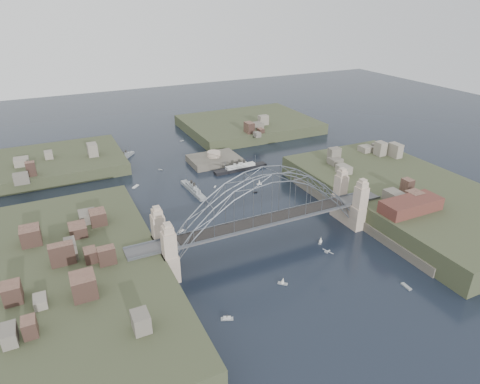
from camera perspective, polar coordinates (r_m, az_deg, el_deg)
name	(u,v)px	position (r m, az deg, el deg)	size (l,w,h in m)	color
ground	(265,244)	(129.43, 3.50, -7.10)	(500.00, 500.00, 0.00)	black
bridge	(266,208)	(123.23, 3.65, -2.27)	(84.00, 13.80, 24.60)	#4D4D4F
shore_west	(67,291)	(116.27, -22.65, -12.41)	(50.50, 90.00, 12.00)	#363D24
shore_east	(404,202)	(161.29, 21.63, -1.23)	(50.50, 90.00, 12.00)	#363D24
headland_nw	(52,167)	(201.71, -24.36, 3.11)	(60.00, 45.00, 9.00)	#363D24
headland_ne	(249,128)	(239.75, 1.18, 8.81)	(70.00, 55.00, 9.50)	#363D24
fort_island	(214,163)	(190.73, -3.58, 3.94)	(22.00, 16.00, 9.40)	#524C41
wharf_shed	(411,205)	(140.50, 22.41, -1.69)	(20.00, 8.00, 4.00)	#592D26
finger_pier	(430,257)	(133.86, 24.59, -8.12)	(4.00, 22.00, 1.40)	#4D4D4F
naval_cruiser_near	(193,190)	(162.71, -6.46, 0.34)	(3.83, 19.23, 5.73)	gray
naval_cruiser_far	(125,157)	(202.40, -15.47, 4.67)	(10.70, 12.40, 4.87)	gray
ocean_liner	(240,168)	(181.87, 0.07, 3.32)	(24.71, 4.04, 6.05)	black
aeroplane	(328,252)	(116.17, 11.93, -8.02)	(1.95, 3.40, 0.51)	#B7BBBF
small_boat_a	(181,231)	(136.52, -8.08, -5.31)	(2.26, 1.74, 1.43)	silver
small_boat_b	(255,192)	(161.23, 2.07, -0.04)	(1.86, 0.85, 0.45)	silver
small_boat_c	(283,282)	(113.10, 5.90, -12.14)	(2.43, 2.43, 2.38)	silver
small_boat_d	(259,182)	(167.83, 2.67, 1.32)	(2.05, 1.28, 2.38)	silver
small_boat_e	(136,187)	(171.07, -14.15, 0.72)	(3.26, 3.26, 0.45)	silver
small_boat_f	(215,187)	(165.99, -3.46, 0.71)	(1.37, 1.42, 0.45)	silver
small_boat_g	(406,287)	(120.24, 21.87, -11.97)	(1.21, 3.18, 0.45)	silver
small_boat_h	(160,170)	(185.37, -10.89, 3.02)	(1.84, 1.71, 0.45)	silver
small_boat_i	(329,200)	(157.51, 12.18, -1.02)	(2.73, 2.13, 2.38)	silver
small_boat_j	(227,319)	(102.74, -1.79, -16.98)	(3.08, 2.07, 1.43)	silver
small_boat_k	(182,141)	(221.22, -8.01, 6.95)	(2.29, 1.34, 0.45)	silver
small_boat_l	(107,223)	(147.11, -17.81, -4.03)	(2.14, 2.32, 0.45)	silver
small_boat_m	(321,240)	(131.55, 11.01, -6.54)	(2.21, 2.11, 2.38)	silver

